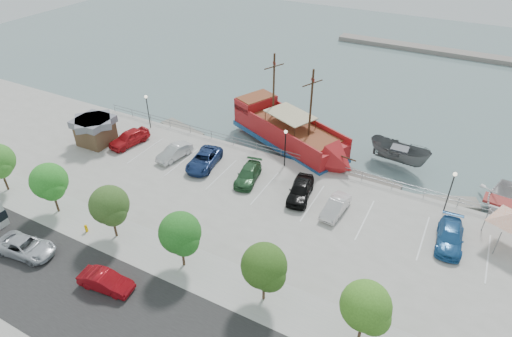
% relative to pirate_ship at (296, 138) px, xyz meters
% --- Properties ---
extents(ground, '(160.00, 160.00, 0.00)m').
position_rel_pirate_ship_xyz_m(ground, '(0.79, -11.20, -1.84)').
color(ground, slate).
extents(street, '(100.00, 8.00, 0.04)m').
position_rel_pirate_ship_xyz_m(street, '(0.79, -27.20, -0.83)').
color(street, black).
rests_on(street, land_slab).
extents(sidewalk, '(100.00, 4.00, 0.05)m').
position_rel_pirate_ship_xyz_m(sidewalk, '(0.79, -21.20, -0.83)').
color(sidewalk, '#A2A09E').
rests_on(sidewalk, land_slab).
extents(seawall_railing, '(50.00, 0.06, 1.00)m').
position_rel_pirate_ship_xyz_m(seawall_railing, '(0.79, -3.40, -0.31)').
color(seawall_railing, slate).
rests_on(seawall_railing, land_slab).
extents(far_shore, '(40.00, 3.00, 0.80)m').
position_rel_pirate_ship_xyz_m(far_shore, '(10.79, 43.80, -1.44)').
color(far_shore, gray).
rests_on(far_shore, ground).
extents(pirate_ship, '(17.57, 11.17, 11.00)m').
position_rel_pirate_ship_xyz_m(pirate_ship, '(0.00, 0.00, 0.00)').
color(pirate_ship, '#A41619').
rests_on(pirate_ship, ground).
extents(patrol_boat, '(7.09, 3.82, 2.60)m').
position_rel_pirate_ship_xyz_m(patrol_boat, '(11.06, 2.60, -0.54)').
color(patrol_boat, '#555758').
rests_on(patrol_boat, ground).
extents(speedboat, '(6.23, 8.19, 1.59)m').
position_rel_pirate_ship_xyz_m(speedboat, '(21.86, -0.91, -1.05)').
color(speedboat, silver).
rests_on(speedboat, ground).
extents(dock_west, '(6.70, 3.47, 0.37)m').
position_rel_pirate_ship_xyz_m(dock_west, '(-14.57, -2.00, -1.66)').
color(dock_west, gray).
rests_on(dock_west, ground).
extents(dock_mid, '(7.10, 2.75, 0.40)m').
position_rel_pirate_ship_xyz_m(dock_mid, '(9.03, -2.00, -1.64)').
color(dock_mid, '#686159').
rests_on(dock_mid, ground).
extents(dock_east, '(6.38, 4.02, 0.35)m').
position_rel_pirate_ship_xyz_m(dock_east, '(16.80, -2.00, -1.67)').
color(dock_east, gray).
rests_on(dock_east, ground).
extents(shed, '(3.86, 3.86, 3.10)m').
position_rel_pirate_ship_xyz_m(shed, '(-20.21, -10.40, 0.81)').
color(shed, brown).
rests_on(shed, land_slab).
extents(street_van, '(5.22, 2.94, 1.38)m').
position_rel_pirate_ship_xyz_m(street_van, '(-12.17, -26.10, -0.15)').
color(street_van, '#B8BCC3').
rests_on(street_van, street).
extents(street_sedan, '(4.34, 1.99, 1.38)m').
position_rel_pirate_ship_xyz_m(street_sedan, '(-3.88, -25.73, -0.15)').
color(street_sedan, maroon).
rests_on(street_sedan, street).
extents(fire_hydrant, '(0.27, 0.27, 0.77)m').
position_rel_pirate_ship_xyz_m(fire_hydrant, '(-9.84, -22.00, -0.42)').
color(fire_hydrant, '#EFB200').
rests_on(fire_hydrant, sidewalk).
extents(lamp_post_left, '(0.36, 0.36, 4.28)m').
position_rel_pirate_ship_xyz_m(lamp_post_left, '(-17.21, -4.70, 2.10)').
color(lamp_post_left, black).
rests_on(lamp_post_left, land_slab).
extents(lamp_post_mid, '(0.36, 0.36, 4.28)m').
position_rel_pirate_ship_xyz_m(lamp_post_mid, '(0.79, -4.70, 2.10)').
color(lamp_post_mid, black).
rests_on(lamp_post_mid, land_slab).
extents(lamp_post_right, '(0.36, 0.36, 4.28)m').
position_rel_pirate_ship_xyz_m(lamp_post_right, '(16.79, -4.70, 2.10)').
color(lamp_post_right, black).
rests_on(lamp_post_right, land_slab).
extents(tree_b, '(3.30, 3.20, 5.00)m').
position_rel_pirate_ship_xyz_m(tree_b, '(-14.06, -21.27, 2.46)').
color(tree_b, '#473321').
rests_on(tree_b, sidewalk).
extents(tree_c, '(3.30, 3.20, 5.00)m').
position_rel_pirate_ship_xyz_m(tree_c, '(-7.06, -21.27, 2.46)').
color(tree_c, '#473321').
rests_on(tree_c, sidewalk).
extents(tree_d, '(3.30, 3.20, 5.00)m').
position_rel_pirate_ship_xyz_m(tree_d, '(-0.06, -21.27, 2.46)').
color(tree_d, '#473321').
rests_on(tree_d, sidewalk).
extents(tree_e, '(3.30, 3.20, 5.00)m').
position_rel_pirate_ship_xyz_m(tree_e, '(6.94, -21.27, 2.46)').
color(tree_e, '#473321').
rests_on(tree_e, sidewalk).
extents(tree_f, '(3.30, 3.20, 5.00)m').
position_rel_pirate_ship_xyz_m(tree_f, '(13.94, -21.27, 2.46)').
color(tree_f, '#473321').
rests_on(tree_f, sidewalk).
extents(parked_car_a, '(2.84, 5.15, 1.66)m').
position_rel_pirate_ship_xyz_m(parked_car_a, '(-16.69, -8.91, -0.01)').
color(parked_car_a, red).
rests_on(parked_car_a, land_slab).
extents(parked_car_b, '(2.24, 4.50, 1.42)m').
position_rel_pirate_ship_xyz_m(parked_car_b, '(-10.39, -8.85, -0.13)').
color(parked_car_b, silver).
rests_on(parked_car_b, land_slab).
extents(parked_car_c, '(3.28, 5.64, 1.48)m').
position_rel_pirate_ship_xyz_m(parked_car_c, '(-6.70, -8.64, -0.10)').
color(parked_car_c, navy).
rests_on(parked_car_c, land_slab).
extents(parked_car_d, '(2.74, 4.94, 1.35)m').
position_rel_pirate_ship_xyz_m(parked_car_d, '(-1.33, -8.78, -0.17)').
color(parked_car_d, '#2A5831').
rests_on(parked_car_d, land_slab).
extents(parked_car_e, '(2.78, 5.14, 1.66)m').
position_rel_pirate_ship_xyz_m(parked_car_e, '(4.37, -8.86, -0.01)').
color(parked_car_e, black).
rests_on(parked_car_e, land_slab).
extents(parked_car_f, '(1.79, 4.26, 1.37)m').
position_rel_pirate_ship_xyz_m(parked_car_f, '(8.09, -9.52, -0.16)').
color(parked_car_f, silver).
rests_on(parked_car_f, land_slab).
extents(parked_car_h, '(2.39, 5.15, 1.45)m').
position_rel_pirate_ship_xyz_m(parked_car_h, '(17.73, -8.95, -0.11)').
color(parked_car_h, '#225994').
rests_on(parked_car_h, land_slab).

